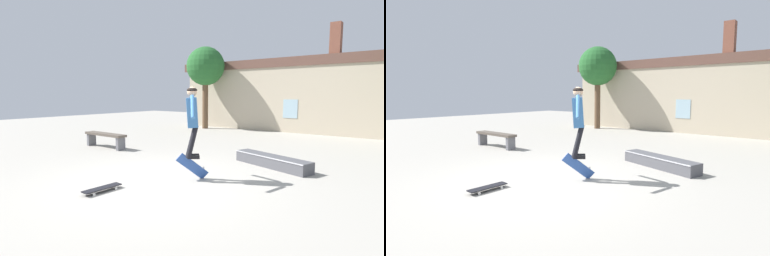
# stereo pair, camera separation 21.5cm
# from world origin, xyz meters

# --- Properties ---
(ground_plane) EXTENTS (40.00, 40.00, 0.00)m
(ground_plane) POSITION_xyz_m (0.00, 0.00, 0.00)
(ground_plane) COLOR #A39E93
(building_backdrop) EXTENTS (14.38, 0.52, 4.99)m
(building_backdrop) POSITION_xyz_m (0.01, 9.97, 1.92)
(building_backdrop) COLOR #B7A88E
(building_backdrop) RESTS_ON ground_plane
(tree_left) EXTENTS (2.06, 2.06, 4.40)m
(tree_left) POSITION_xyz_m (-5.05, 8.82, 3.31)
(tree_left) COLOR brown
(tree_left) RESTS_ON ground_plane
(park_bench) EXTENTS (1.88, 0.36, 0.51)m
(park_bench) POSITION_xyz_m (-4.36, 1.76, 0.38)
(park_bench) COLOR brown
(park_bench) RESTS_ON ground_plane
(skate_ledge) EXTENTS (2.21, 1.12, 0.29)m
(skate_ledge) POSITION_xyz_m (1.37, 2.64, 0.15)
(skate_ledge) COLOR #4C4C51
(skate_ledge) RESTS_ON ground_plane
(skater) EXTENTS (0.87, 1.04, 1.53)m
(skater) POSITION_xyz_m (0.45, 0.47, 1.40)
(skater) COLOR teal
(skateboard_flipping) EXTENTS (0.49, 0.57, 0.64)m
(skateboard_flipping) POSITION_xyz_m (0.45, 0.48, 0.29)
(skateboard_flipping) COLOR #2D519E
(skateboard_resting) EXTENTS (0.25, 0.79, 0.08)m
(skateboard_resting) POSITION_xyz_m (-0.42, -1.23, 0.07)
(skateboard_resting) COLOR black
(skateboard_resting) RESTS_ON ground_plane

